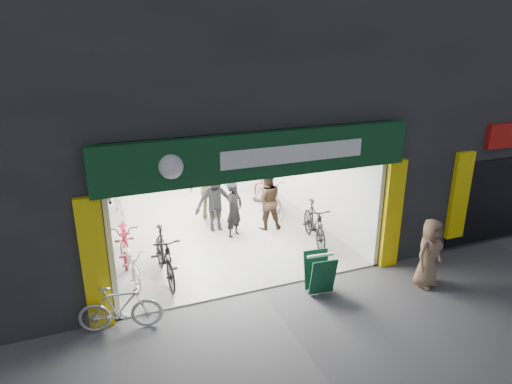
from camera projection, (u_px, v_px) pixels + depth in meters
ground at (260, 290)px, 9.83m from camera, size 60.00×60.00×0.00m
building at (225, 66)px, 13.07m from camera, size 17.00×10.27×8.00m
bike_left_front at (131, 262)px, 10.14m from camera, size 0.74×1.71×0.87m
bike_left_midfront at (164, 256)px, 10.07m from camera, size 0.59×1.98×1.19m
bike_left_midback at (125, 238)px, 11.13m from camera, size 0.84×1.97×1.01m
bike_left_back at (118, 199)px, 13.52m from camera, size 0.61×1.90×1.13m
bike_right_front at (314, 224)px, 11.81m from camera, size 0.89×1.93×1.12m
bike_right_mid at (267, 193)px, 14.25m from camera, size 0.75×1.90×0.98m
bike_right_back at (269, 196)px, 13.74m from camera, size 0.64×1.99×1.18m
parked_bike at (120, 308)px, 8.40m from camera, size 1.59×0.72×0.92m
customer_a at (234, 210)px, 12.13m from camera, size 0.68×0.64×1.56m
customer_b at (267, 201)px, 12.58m from camera, size 0.93×0.78×1.71m
customer_c at (216, 201)px, 12.44m from camera, size 1.19×0.72×1.79m
customer_d at (209, 189)px, 13.23m from camera, size 1.18×0.70×1.89m
pedestrian_near at (429, 253)px, 9.79m from camera, size 0.87×0.69×1.56m
sandwich_board at (320, 272)px, 9.63m from camera, size 0.61×0.62×0.86m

